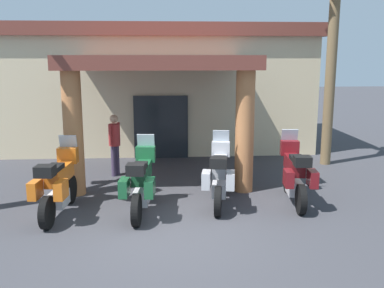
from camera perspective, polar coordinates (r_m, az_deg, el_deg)
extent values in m
plane|color=#38383D|center=(8.62, -3.04, -11.65)|extent=(80.00, 80.00, 0.00)
cube|color=beige|center=(17.34, -4.09, 6.87)|extent=(10.85, 5.91, 4.02)
cube|color=#1E2328|center=(14.59, -4.08, 2.22)|extent=(1.80, 0.15, 2.10)
cube|color=brown|center=(12.32, -4.27, 10.69)|extent=(5.11, 4.41, 0.35)
cylinder|color=#B27042|center=(10.96, -15.27, 1.29)|extent=(0.47, 0.47, 3.05)
cylinder|color=#B27042|center=(10.92, 6.90, 1.59)|extent=(0.47, 0.47, 3.05)
cube|color=brown|center=(17.31, -4.20, 14.26)|extent=(11.26, 6.32, 0.44)
cylinder|color=black|center=(10.59, -15.67, -5.73)|extent=(0.21, 0.67, 0.66)
cylinder|color=black|center=(9.19, -18.46, -8.53)|extent=(0.21, 0.67, 0.66)
cube|color=silver|center=(9.85, -17.02, -6.86)|extent=(0.38, 0.59, 0.32)
cube|color=orange|center=(9.84, -16.92, -3.77)|extent=(0.43, 1.18, 0.34)
cube|color=black|center=(9.47, -17.65, -3.03)|extent=(0.35, 0.63, 0.10)
cube|color=orange|center=(10.36, -15.94, -1.42)|extent=(0.46, 0.29, 0.36)
cube|color=#B2BCC6|center=(10.38, -15.90, 0.18)|extent=(0.41, 0.16, 0.36)
cube|color=orange|center=(9.28, -19.84, -5.64)|extent=(0.23, 0.46, 0.36)
cube|color=orange|center=(9.11, -16.77, -5.76)|extent=(0.23, 0.46, 0.36)
cube|color=black|center=(9.00, -18.69, -3.38)|extent=(0.39, 0.36, 0.22)
cylinder|color=black|center=(10.39, -5.98, -5.69)|extent=(0.22, 0.67, 0.66)
cylinder|color=black|center=(8.93, -7.29, -8.61)|extent=(0.22, 0.67, 0.66)
cube|color=silver|center=(9.62, -6.61, -6.86)|extent=(0.38, 0.59, 0.32)
cube|color=#19512D|center=(9.61, -6.55, -3.69)|extent=(0.44, 1.18, 0.34)
cube|color=black|center=(9.22, -6.89, -2.94)|extent=(0.35, 0.63, 0.10)
cube|color=#19512D|center=(10.16, -6.09, -1.30)|extent=(0.47, 0.29, 0.36)
cube|color=#B2BCC6|center=(10.18, -6.06, 0.34)|extent=(0.41, 0.17, 0.36)
cube|color=#19512D|center=(8.98, -8.86, -5.65)|extent=(0.23, 0.46, 0.36)
cube|color=#19512D|center=(8.90, -5.55, -5.72)|extent=(0.23, 0.46, 0.36)
cube|color=black|center=(8.73, -7.38, -3.31)|extent=(0.40, 0.36, 0.22)
cylinder|color=black|center=(10.88, 3.73, -4.86)|extent=(0.26, 0.67, 0.66)
cylinder|color=black|center=(9.40, 3.39, -7.49)|extent=(0.26, 0.67, 0.66)
cube|color=silver|center=(10.10, 3.57, -5.90)|extent=(0.42, 0.61, 0.32)
cube|color=#B2B2B7|center=(10.11, 3.64, -2.89)|extent=(0.51, 1.19, 0.34)
cube|color=black|center=(9.72, 3.58, -2.14)|extent=(0.39, 0.64, 0.10)
cube|color=#B2B2B7|center=(10.66, 3.79, -0.65)|extent=(0.48, 0.32, 0.36)
cube|color=#B2BCC6|center=(10.68, 3.82, 0.91)|extent=(0.42, 0.19, 0.36)
cube|color=#B2B2B7|center=(9.43, 1.88, -4.68)|extent=(0.26, 0.47, 0.36)
cube|color=#B2B2B7|center=(9.41, 5.05, -4.76)|extent=(0.26, 0.47, 0.36)
cube|color=black|center=(9.21, 3.47, -2.44)|extent=(0.41, 0.38, 0.22)
cylinder|color=black|center=(11.25, 12.46, -4.56)|extent=(0.22, 0.67, 0.66)
cylinder|color=black|center=(9.80, 14.08, -7.04)|extent=(0.22, 0.67, 0.66)
cube|color=silver|center=(10.48, 13.25, -5.55)|extent=(0.39, 0.60, 0.32)
cube|color=maroon|center=(10.49, 13.22, -2.65)|extent=(0.44, 1.18, 0.34)
cube|color=black|center=(10.11, 13.65, -1.92)|extent=(0.35, 0.63, 0.10)
cube|color=maroon|center=(11.03, 12.66, -0.49)|extent=(0.47, 0.29, 0.36)
cube|color=#B2BCC6|center=(11.06, 12.65, 1.01)|extent=(0.41, 0.17, 0.36)
cube|color=maroon|center=(9.76, 12.52, -4.40)|extent=(0.23, 0.46, 0.36)
cube|color=maroon|center=(9.87, 15.50, -4.37)|extent=(0.23, 0.46, 0.36)
cube|color=black|center=(9.62, 14.26, -2.19)|extent=(0.40, 0.36, 0.22)
cylinder|color=#3F334C|center=(12.77, -9.79, -2.04)|extent=(0.14, 0.14, 0.88)
cylinder|color=#3F334C|center=(12.63, -10.23, -2.22)|extent=(0.14, 0.14, 0.88)
cylinder|color=#B23333|center=(12.55, -10.13, 1.19)|extent=(0.32, 0.32, 0.62)
cylinder|color=#B23333|center=(12.73, -9.60, 1.49)|extent=(0.09, 0.09, 0.59)
cylinder|color=#B23333|center=(12.36, -10.67, 1.16)|extent=(0.09, 0.09, 0.59)
sphere|color=tan|center=(12.48, -10.20, 3.26)|extent=(0.24, 0.24, 0.24)
cylinder|color=brown|center=(14.19, 17.66, 8.45)|extent=(0.32, 0.32, 5.54)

